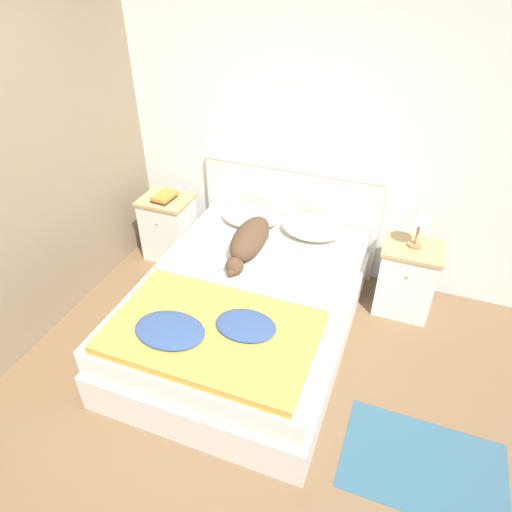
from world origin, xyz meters
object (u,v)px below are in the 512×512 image
pillow_right (312,227)px  dog (249,240)px  nightstand_left (169,227)px  nightstand_right (406,278)px  pillow_left (250,215)px  book_stack (164,197)px  table_lamp (421,217)px  bed (246,310)px

pillow_right → dog: size_ratio=0.65×
nightstand_left → nightstand_right: same height
pillow_left → dog: (0.16, -0.43, 0.04)m
dog → book_stack: 1.05m
nightstand_left → table_lamp: 2.30m
nightstand_right → table_lamp: table_lamp is taller
dog → table_lamp: table_lamp is taller
bed → table_lamp: bearing=35.2°
dog → nightstand_left: bearing=158.4°
pillow_right → table_lamp: table_lamp is taller
pillow_left → nightstand_right: bearing=-1.4°
nightstand_right → pillow_right: size_ratio=1.21×
bed → book_stack: bearing=145.9°
nightstand_right → book_stack: size_ratio=2.60×
pillow_left → book_stack: 0.83m
bed → pillow_left: 0.92m
nightstand_left → pillow_left: 0.88m
book_stack → table_lamp: size_ratio=0.71×
pillow_left → pillow_right: 0.56m
nightstand_right → table_lamp: (0.00, 0.02, 0.57)m
nightstand_left → pillow_left: bearing=2.3°
nightstand_left → pillow_left: pillow_left is taller
nightstand_left → pillow_right: bearing=1.4°
bed → nightstand_left: size_ratio=3.31×
nightstand_right → table_lamp: 0.57m
pillow_right → dog: (-0.40, -0.43, 0.04)m
nightstand_left → pillow_right: (1.39, 0.03, 0.29)m
bed → pillow_left: pillow_left is taller
pillow_left → table_lamp: size_ratio=1.53×
nightstand_right → pillow_left: bearing=178.6°
nightstand_right → dog: size_ratio=0.79×
book_stack → table_lamp: bearing=0.9°
book_stack → table_lamp: 2.23m
bed → nightstand_right: 1.35m
book_stack → bed: bearing=-34.1°
bed → pillow_right: bearing=70.8°
nightstand_left → book_stack: 0.34m
book_stack → dog: bearing=-20.6°
nightstand_left → nightstand_right: 2.22m
nightstand_left → dog: dog is taller
nightstand_left → pillow_left: (0.83, 0.03, 0.29)m
bed → nightstand_left: bearing=145.3°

